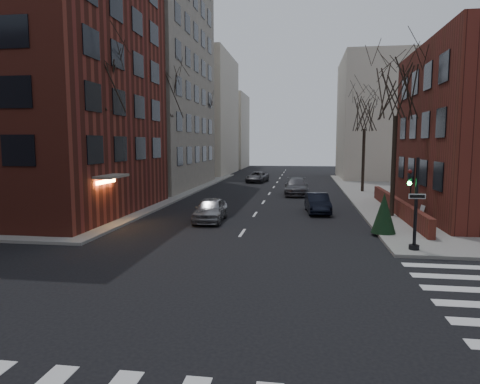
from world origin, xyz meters
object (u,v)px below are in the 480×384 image
(tree_right_a, at_px, (397,90))
(streetlamp_far, at_px, (211,147))
(car_lane_far, at_px, (257,177))
(traffic_signal, at_px, (414,210))
(car_lane_silver, at_px, (211,210))
(tree_left_c, at_px, (203,115))
(parked_sedan, at_px, (317,203))
(sandwich_board, at_px, (424,212))
(tree_left_b, at_px, (164,95))
(tree_right_b, at_px, (365,113))
(evergreen_shrub, at_px, (384,213))
(streetlamp_near, at_px, (157,150))
(car_lane_gray, at_px, (296,187))
(tree_left_a, at_px, (99,79))

(tree_right_a, height_order, streetlamp_far, tree_right_a)
(tree_right_a, distance_m, car_lane_far, 27.21)
(traffic_signal, relative_size, car_lane_silver, 0.95)
(tree_left_c, height_order, parked_sedan, tree_left_c)
(car_lane_silver, xyz_separation_m, sandwich_board, (12.90, 1.82, -0.14))
(tree_left_b, height_order, parked_sedan, tree_left_b)
(tree_right_b, distance_m, parked_sedan, 15.23)
(tree_right_a, xyz_separation_m, evergreen_shrub, (-1.50, -5.61, -6.85))
(streetlamp_near, relative_size, car_lane_gray, 1.19)
(parked_sedan, relative_size, car_lane_far, 0.89)
(tree_right_b, bearing_deg, sandwich_board, -83.57)
(tree_left_c, height_order, evergreen_shrub, tree_left_c)
(tree_left_a, height_order, car_lane_silver, tree_left_a)
(tree_left_a, xyz_separation_m, parked_sedan, (12.96, 5.25, -7.80))
(parked_sedan, relative_size, evergreen_shrub, 1.98)
(tree_left_a, bearing_deg, car_lane_far, 77.01)
(streetlamp_far, bearing_deg, sandwich_board, -53.30)
(streetlamp_near, distance_m, sandwich_board, 19.72)
(car_lane_far, bearing_deg, tree_left_a, -95.44)
(evergreen_shrub, bearing_deg, tree_left_a, 174.28)
(tree_left_a, xyz_separation_m, evergreen_shrub, (16.10, -1.61, -7.29))
(tree_left_a, height_order, streetlamp_near, tree_left_a)
(tree_left_c, bearing_deg, evergreen_shrub, -59.75)
(tree_left_b, xyz_separation_m, streetlamp_far, (0.60, 16.00, -4.68))
(sandwich_board, bearing_deg, car_lane_far, 106.82)
(tree_left_a, xyz_separation_m, streetlamp_near, (0.60, 8.00, -4.23))
(tree_left_c, relative_size, tree_right_a, 1.00)
(tree_left_c, bearing_deg, traffic_signal, -61.64)
(tree_left_b, bearing_deg, streetlamp_far, 87.85)
(car_lane_far, bearing_deg, evergreen_shrub, -64.09)
(tree_right_b, xyz_separation_m, streetlamp_near, (-17.00, -10.00, -3.35))
(evergreen_shrub, bearing_deg, sandwich_board, 54.70)
(tree_left_a, height_order, car_lane_gray, tree_left_a)
(tree_right_a, bearing_deg, tree_right_b, 90.00)
(tree_left_a, relative_size, streetlamp_near, 1.63)
(streetlamp_near, relative_size, sandwich_board, 7.25)
(tree_left_a, bearing_deg, streetlamp_far, 88.77)
(car_lane_far, relative_size, evergreen_shrub, 2.23)
(traffic_signal, distance_m, tree_left_b, 24.87)
(tree_left_a, relative_size, tree_right_a, 1.06)
(tree_left_b, height_order, tree_right_b, tree_left_b)
(tree_left_b, height_order, car_lane_silver, tree_left_b)
(tree_left_b, distance_m, tree_right_b, 18.64)
(tree_right_b, xyz_separation_m, parked_sedan, (-4.64, -12.75, -6.91))
(tree_left_a, bearing_deg, parked_sedan, 22.05)
(tree_right_a, xyz_separation_m, streetlamp_far, (-17.00, 24.00, -3.79))
(tree_left_b, relative_size, streetlamp_far, 1.72)
(traffic_signal, xyz_separation_m, parked_sedan, (-3.78, 10.25, -1.23))
(traffic_signal, height_order, car_lane_far, traffic_signal)
(tree_left_c, height_order, streetlamp_near, tree_left_c)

